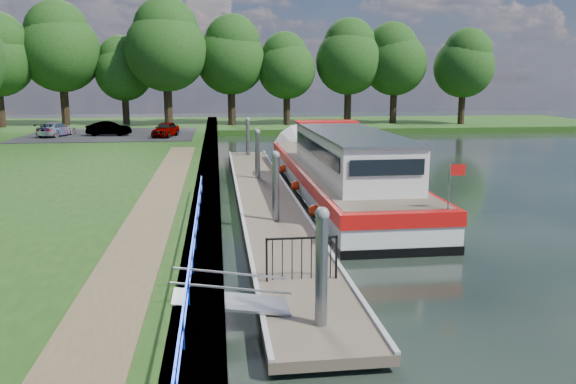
{
  "coord_description": "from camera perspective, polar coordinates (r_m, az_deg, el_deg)",
  "views": [
    {
      "loc": [
        -2.08,
        -11.35,
        5.49
      ],
      "look_at": [
        0.47,
        8.67,
        1.4
      ],
      "focal_mm": 35.0,
      "sensor_mm": 36.0,
      "label": 1
    }
  ],
  "objects": [
    {
      "name": "blue_fence",
      "position": [
        14.97,
        -9.57,
        -4.92
      ],
      "size": [
        0.04,
        18.04,
        0.72
      ],
      "color": "#0C2DBF",
      "rests_on": "riverbank"
    },
    {
      "name": "ground",
      "position": [
        12.78,
        2.91,
        -14.0
      ],
      "size": [
        160.0,
        160.0,
        0.0
      ],
      "primitive_type": "plane",
      "color": "black",
      "rests_on": "ground"
    },
    {
      "name": "horizon_trees",
      "position": [
        60.09,
        -7.01,
        13.71
      ],
      "size": [
        54.38,
        10.03,
        12.87
      ],
      "color": "#332316",
      "rests_on": "ground"
    },
    {
      "name": "gate_panel",
      "position": [
        14.38,
        1.4,
        -6.12
      ],
      "size": [
        1.85,
        0.05,
        1.15
      ],
      "color": "black",
      "rests_on": "ground"
    },
    {
      "name": "pontoon",
      "position": [
        25.01,
        -2.33,
        -0.81
      ],
      "size": [
        2.5,
        30.0,
        0.56
      ],
      "color": "brown",
      "rests_on": "ground"
    },
    {
      "name": "mooring_piles",
      "position": [
        24.8,
        -2.35,
        1.67
      ],
      "size": [
        0.3,
        27.3,
        3.55
      ],
      "color": "gray",
      "rests_on": "ground"
    },
    {
      "name": "car_c",
      "position": [
        50.12,
        -22.5,
        5.91
      ],
      "size": [
        2.7,
        4.22,
        1.14
      ],
      "primitive_type": "imported",
      "rotation": [
        0.0,
        0.0,
        2.84
      ],
      "color": "#999999",
      "rests_on": "carpark"
    },
    {
      "name": "bank_edge",
      "position": [
        26.85,
        -8.13,
        0.38
      ],
      "size": [
        1.1,
        90.0,
        0.78
      ],
      "primitive_type": "cube",
      "color": "#473D2D",
      "rests_on": "ground"
    },
    {
      "name": "gangway",
      "position": [
        12.82,
        -5.79,
        -10.92
      ],
      "size": [
        2.58,
        1.0,
        0.92
      ],
      "color": "#A5A8AD",
      "rests_on": "ground"
    },
    {
      "name": "car_a",
      "position": [
        47.04,
        -12.34,
        6.25
      ],
      "size": [
        2.28,
        3.79,
        1.21
      ],
      "primitive_type": "imported",
      "rotation": [
        0.0,
        0.0,
        -0.26
      ],
      "color": "#999999",
      "rests_on": "carpark"
    },
    {
      "name": "barge",
      "position": [
        27.51,
        4.74,
        2.2
      ],
      "size": [
        4.36,
        21.15,
        4.78
      ],
      "color": "black",
      "rests_on": "ground"
    },
    {
      "name": "carpark",
      "position": [
        50.37,
        -17.52,
        5.59
      ],
      "size": [
        14.0,
        12.0,
        0.06
      ],
      "primitive_type": "cube",
      "color": "black",
      "rests_on": "riverbank"
    },
    {
      "name": "car_b",
      "position": [
        49.22,
        -17.75,
        6.16
      ],
      "size": [
        3.61,
        1.53,
        1.16
      ],
      "primitive_type": "imported",
      "rotation": [
        0.0,
        0.0,
        1.48
      ],
      "color": "#999999",
      "rests_on": "carpark"
    },
    {
      "name": "footpath",
      "position": [
        20.05,
        -13.71,
        -2.41
      ],
      "size": [
        1.6,
        40.0,
        0.05
      ],
      "primitive_type": "cube",
      "color": "brown",
      "rests_on": "riverbank"
    },
    {
      "name": "far_bank",
      "position": [
        65.11,
        5.29,
        6.83
      ],
      "size": [
        60.0,
        18.0,
        0.6
      ],
      "primitive_type": "cube",
      "color": "#1D3F12",
      "rests_on": "ground"
    }
  ]
}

